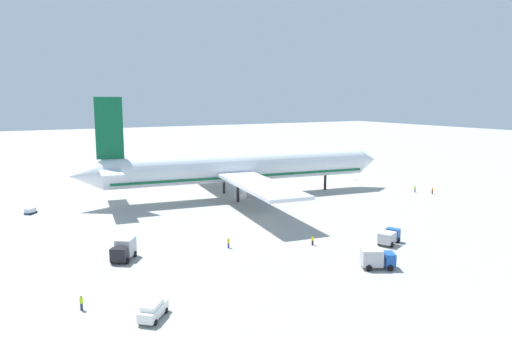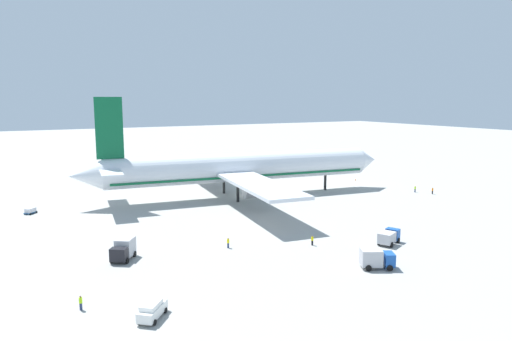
{
  "view_description": "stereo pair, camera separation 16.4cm",
  "coord_description": "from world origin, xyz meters",
  "px_view_note": "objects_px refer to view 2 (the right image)",
  "views": [
    {
      "loc": [
        -52.9,
        -102.92,
        24.42
      ],
      "look_at": [
        1.51,
        -3.94,
        7.05
      ],
      "focal_mm": 32.76,
      "sensor_mm": 36.0,
      "label": 1
    },
    {
      "loc": [
        -52.76,
        -102.99,
        24.42
      ],
      "look_at": [
        1.51,
        -3.94,
        7.05
      ],
      "focal_mm": 32.76,
      "sensor_mm": 36.0,
      "label": 2
    }
  ],
  "objects_px": {
    "ground_worker_4": "(228,243)",
    "ground_worker_2": "(432,191)",
    "service_truck_1": "(376,258)",
    "traffic_cone_3": "(257,167)",
    "service_van": "(152,310)",
    "traffic_cone_1": "(356,180)",
    "ground_worker_0": "(81,303)",
    "baggage_cart_0": "(30,211)",
    "airliner": "(238,168)",
    "ground_worker_1": "(415,189)",
    "traffic_cone_0": "(102,184)",
    "traffic_cone_2": "(280,168)",
    "service_truck_2": "(124,249)",
    "service_truck_0": "(389,237)",
    "ground_worker_3": "(312,240)"
  },
  "relations": [
    {
      "from": "airliner",
      "to": "service_truck_1",
      "type": "distance_m",
      "value": 55.07
    },
    {
      "from": "ground_worker_0",
      "to": "traffic_cone_2",
      "type": "bearing_deg",
      "value": 46.63
    },
    {
      "from": "service_truck_0",
      "to": "traffic_cone_1",
      "type": "relative_size",
      "value": 9.8
    },
    {
      "from": "ground_worker_0",
      "to": "traffic_cone_2",
      "type": "distance_m",
      "value": 114.15
    },
    {
      "from": "ground_worker_4",
      "to": "traffic_cone_3",
      "type": "bearing_deg",
      "value": 58.23
    },
    {
      "from": "airliner",
      "to": "ground_worker_1",
      "type": "distance_m",
      "value": 47.2
    },
    {
      "from": "service_truck_1",
      "to": "ground_worker_0",
      "type": "relative_size",
      "value": 3.01
    },
    {
      "from": "ground_worker_4",
      "to": "traffic_cone_1",
      "type": "height_order",
      "value": "ground_worker_4"
    },
    {
      "from": "service_truck_0",
      "to": "service_truck_2",
      "type": "relative_size",
      "value": 1.01
    },
    {
      "from": "service_truck_1",
      "to": "traffic_cone_2",
      "type": "distance_m",
      "value": 97.26
    },
    {
      "from": "ground_worker_4",
      "to": "ground_worker_2",
      "type": "bearing_deg",
      "value": 12.58
    },
    {
      "from": "ground_worker_0",
      "to": "traffic_cone_1",
      "type": "relative_size",
      "value": 3.2
    },
    {
      "from": "traffic_cone_0",
      "to": "airliner",
      "type": "bearing_deg",
      "value": -51.44
    },
    {
      "from": "service_truck_1",
      "to": "service_truck_2",
      "type": "bearing_deg",
      "value": 145.52
    },
    {
      "from": "airliner",
      "to": "ground_worker_2",
      "type": "bearing_deg",
      "value": -24.88
    },
    {
      "from": "ground_worker_1",
      "to": "traffic_cone_3",
      "type": "xyz_separation_m",
      "value": [
        -15.06,
        59.43,
        -0.62
      ]
    },
    {
      "from": "service_truck_1",
      "to": "ground_worker_4",
      "type": "xyz_separation_m",
      "value": [
        -14.88,
        18.79,
        -0.64
      ]
    },
    {
      "from": "ground_worker_2",
      "to": "service_truck_1",
      "type": "bearing_deg",
      "value": -146.56
    },
    {
      "from": "traffic_cone_1",
      "to": "baggage_cart_0",
      "type": "bearing_deg",
      "value": 178.97
    },
    {
      "from": "ground_worker_0",
      "to": "traffic_cone_1",
      "type": "distance_m",
      "value": 101.19
    },
    {
      "from": "baggage_cart_0",
      "to": "ground_worker_1",
      "type": "height_order",
      "value": "ground_worker_1"
    },
    {
      "from": "service_van",
      "to": "traffic_cone_2",
      "type": "distance_m",
      "value": 114.3
    },
    {
      "from": "service_van",
      "to": "ground_worker_2",
      "type": "height_order",
      "value": "service_van"
    },
    {
      "from": "ground_worker_3",
      "to": "ground_worker_1",
      "type": "bearing_deg",
      "value": 25.45
    },
    {
      "from": "service_truck_1",
      "to": "traffic_cone_2",
      "type": "relative_size",
      "value": 9.63
    },
    {
      "from": "ground_worker_2",
      "to": "traffic_cone_1",
      "type": "bearing_deg",
      "value": 98.63
    },
    {
      "from": "traffic_cone_0",
      "to": "traffic_cone_3",
      "type": "relative_size",
      "value": 1.0
    },
    {
      "from": "service_truck_2",
      "to": "airliner",
      "type": "bearing_deg",
      "value": 42.33
    },
    {
      "from": "service_truck_2",
      "to": "traffic_cone_2",
      "type": "relative_size",
      "value": 9.7
    },
    {
      "from": "service_van",
      "to": "traffic_cone_1",
      "type": "bearing_deg",
      "value": 36.28
    },
    {
      "from": "ground_worker_4",
      "to": "ground_worker_0",
      "type": "bearing_deg",
      "value": -153.38
    },
    {
      "from": "service_truck_1",
      "to": "traffic_cone_3",
      "type": "bearing_deg",
      "value": 70.98
    },
    {
      "from": "traffic_cone_1",
      "to": "service_truck_0",
      "type": "bearing_deg",
      "value": -125.65
    },
    {
      "from": "service_truck_2",
      "to": "ground_worker_2",
      "type": "xyz_separation_m",
      "value": [
        81.86,
        11.89,
        -0.78
      ]
    },
    {
      "from": "airliner",
      "to": "service_truck_1",
      "type": "relative_size",
      "value": 15.17
    },
    {
      "from": "baggage_cart_0",
      "to": "traffic_cone_0",
      "type": "relative_size",
      "value": 5.45
    },
    {
      "from": "ground_worker_2",
      "to": "traffic_cone_3",
      "type": "xyz_separation_m",
      "value": [
        -17.24,
        63.23,
        -0.59
      ]
    },
    {
      "from": "service_truck_1",
      "to": "ground_worker_0",
      "type": "xyz_separation_m",
      "value": [
        -39.8,
        6.3,
        -0.63
      ]
    },
    {
      "from": "traffic_cone_0",
      "to": "service_truck_2",
      "type": "bearing_deg",
      "value": -97.9
    },
    {
      "from": "ground_worker_1",
      "to": "traffic_cone_2",
      "type": "height_order",
      "value": "ground_worker_1"
    },
    {
      "from": "ground_worker_0",
      "to": "ground_worker_1",
      "type": "relative_size",
      "value": 1.0
    },
    {
      "from": "ground_worker_1",
      "to": "traffic_cone_2",
      "type": "bearing_deg",
      "value": 100.65
    },
    {
      "from": "traffic_cone_1",
      "to": "traffic_cone_3",
      "type": "relative_size",
      "value": 1.0
    },
    {
      "from": "service_van",
      "to": "traffic_cone_2",
      "type": "relative_size",
      "value": 8.45
    },
    {
      "from": "service_truck_0",
      "to": "ground_worker_0",
      "type": "xyz_separation_m",
      "value": [
        -49.8,
        -1.35,
        -0.4
      ]
    },
    {
      "from": "baggage_cart_0",
      "to": "traffic_cone_3",
      "type": "height_order",
      "value": "baggage_cart_0"
    },
    {
      "from": "traffic_cone_0",
      "to": "traffic_cone_3",
      "type": "xyz_separation_m",
      "value": [
        55.34,
        8.24,
        0.0
      ]
    },
    {
      "from": "service_truck_2",
      "to": "ground_worker_1",
      "type": "distance_m",
      "value": 81.22
    },
    {
      "from": "service_truck_2",
      "to": "ground_worker_0",
      "type": "height_order",
      "value": "service_truck_2"
    },
    {
      "from": "baggage_cart_0",
      "to": "ground_worker_1",
      "type": "xyz_separation_m",
      "value": [
        90.53,
        -23.2,
        0.21
      ]
    }
  ]
}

